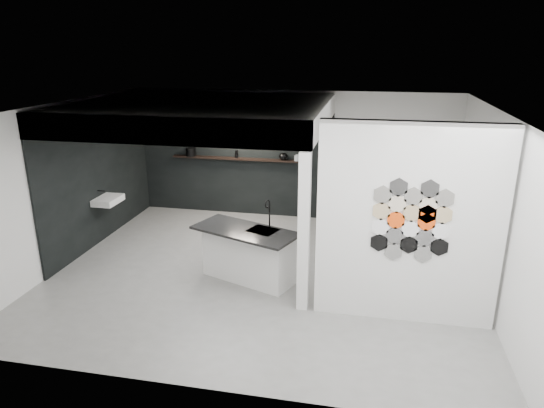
{
  "coord_description": "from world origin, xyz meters",
  "views": [
    {
      "loc": [
        1.64,
        -7.31,
        3.7
      ],
      "look_at": [
        0.1,
        0.3,
        1.15
      ],
      "focal_mm": 32.0,
      "sensor_mm": 36.0,
      "label": 1
    }
  ],
  "objects_px": {
    "partition_panel": "(408,226)",
    "kettle": "(283,156)",
    "wall_basin": "(108,200)",
    "bottle_dark": "(237,154)",
    "kitchen_island": "(248,253)",
    "utensil_cup": "(195,154)",
    "stockpot": "(191,152)",
    "glass_vase": "(298,158)",
    "glass_bowl": "(298,158)"
  },
  "relations": [
    {
      "from": "glass_vase",
      "to": "utensil_cup",
      "type": "bearing_deg",
      "value": 180.0
    },
    {
      "from": "stockpot",
      "to": "glass_vase",
      "type": "bearing_deg",
      "value": 0.0
    },
    {
      "from": "partition_panel",
      "to": "wall_basin",
      "type": "distance_m",
      "value": 5.78
    },
    {
      "from": "stockpot",
      "to": "bottle_dark",
      "type": "relative_size",
      "value": 1.33
    },
    {
      "from": "wall_basin",
      "to": "bottle_dark",
      "type": "bearing_deg",
      "value": 45.65
    },
    {
      "from": "partition_panel",
      "to": "kettle",
      "type": "bearing_deg",
      "value": 121.75
    },
    {
      "from": "wall_basin",
      "to": "glass_vase",
      "type": "height_order",
      "value": "glass_vase"
    },
    {
      "from": "kettle",
      "to": "glass_bowl",
      "type": "xyz_separation_m",
      "value": [
        0.32,
        0.0,
        -0.03
      ]
    },
    {
      "from": "partition_panel",
      "to": "kettle",
      "type": "height_order",
      "value": "partition_panel"
    },
    {
      "from": "bottle_dark",
      "to": "utensil_cup",
      "type": "xyz_separation_m",
      "value": [
        -0.98,
        0.0,
        -0.04
      ]
    },
    {
      "from": "glass_bowl",
      "to": "stockpot",
      "type": "bearing_deg",
      "value": 180.0
    },
    {
      "from": "glass_bowl",
      "to": "glass_vase",
      "type": "height_order",
      "value": "glass_vase"
    },
    {
      "from": "partition_panel",
      "to": "utensil_cup",
      "type": "xyz_separation_m",
      "value": [
        -4.42,
        3.87,
        -0.04
      ]
    },
    {
      "from": "wall_basin",
      "to": "kettle",
      "type": "distance_m",
      "value": 3.74
    },
    {
      "from": "kettle",
      "to": "bottle_dark",
      "type": "height_order",
      "value": "bottle_dark"
    },
    {
      "from": "utensil_cup",
      "to": "wall_basin",
      "type": "bearing_deg",
      "value": -116.77
    },
    {
      "from": "glass_bowl",
      "to": "utensil_cup",
      "type": "relative_size",
      "value": 1.79
    },
    {
      "from": "wall_basin",
      "to": "kettle",
      "type": "bearing_deg",
      "value": 33.9
    },
    {
      "from": "glass_vase",
      "to": "kettle",
      "type": "bearing_deg",
      "value": 180.0
    },
    {
      "from": "wall_basin",
      "to": "kitchen_island",
      "type": "distance_m",
      "value": 3.26
    },
    {
      "from": "partition_panel",
      "to": "bottle_dark",
      "type": "height_order",
      "value": "partition_panel"
    },
    {
      "from": "wall_basin",
      "to": "bottle_dark",
      "type": "height_order",
      "value": "bottle_dark"
    },
    {
      "from": "glass_bowl",
      "to": "bottle_dark",
      "type": "xyz_separation_m",
      "value": [
        -1.37,
        0.0,
        0.03
      ]
    },
    {
      "from": "stockpot",
      "to": "glass_vase",
      "type": "xyz_separation_m",
      "value": [
        2.44,
        0.0,
        -0.02
      ]
    },
    {
      "from": "glass_vase",
      "to": "bottle_dark",
      "type": "bearing_deg",
      "value": 180.0
    },
    {
      "from": "kitchen_island",
      "to": "bottle_dark",
      "type": "xyz_separation_m",
      "value": [
        -1.04,
        3.12,
        0.94
      ]
    },
    {
      "from": "wall_basin",
      "to": "glass_bowl",
      "type": "xyz_separation_m",
      "value": [
        3.39,
        2.07,
        0.52
      ]
    },
    {
      "from": "kettle",
      "to": "stockpot",
      "type": "bearing_deg",
      "value": 163.86
    },
    {
      "from": "stockpot",
      "to": "glass_vase",
      "type": "height_order",
      "value": "stockpot"
    },
    {
      "from": "glass_vase",
      "to": "wall_basin",
      "type": "bearing_deg",
      "value": -148.65
    },
    {
      "from": "glass_bowl",
      "to": "glass_vase",
      "type": "relative_size",
      "value": 1.17
    },
    {
      "from": "wall_basin",
      "to": "utensil_cup",
      "type": "height_order",
      "value": "utensil_cup"
    },
    {
      "from": "partition_panel",
      "to": "glass_bowl",
      "type": "bearing_deg",
      "value": 118.23
    },
    {
      "from": "kettle",
      "to": "utensil_cup",
      "type": "xyz_separation_m",
      "value": [
        -2.03,
        0.0,
        -0.04
      ]
    },
    {
      "from": "kettle",
      "to": "utensil_cup",
      "type": "height_order",
      "value": "kettle"
    },
    {
      "from": "partition_panel",
      "to": "kitchen_island",
      "type": "xyz_separation_m",
      "value": [
        -2.41,
        0.74,
        -0.94
      ]
    },
    {
      "from": "wall_basin",
      "to": "utensil_cup",
      "type": "xyz_separation_m",
      "value": [
        1.04,
        2.07,
        0.51
      ]
    },
    {
      "from": "bottle_dark",
      "to": "glass_vase",
      "type": "bearing_deg",
      "value": 0.0
    },
    {
      "from": "wall_basin",
      "to": "glass_bowl",
      "type": "relative_size",
      "value": 3.9
    },
    {
      "from": "wall_basin",
      "to": "kettle",
      "type": "xyz_separation_m",
      "value": [
        3.07,
        2.07,
        0.55
      ]
    },
    {
      "from": "partition_panel",
      "to": "bottle_dark",
      "type": "relative_size",
      "value": 16.81
    },
    {
      "from": "bottle_dark",
      "to": "stockpot",
      "type": "bearing_deg",
      "value": 180.0
    },
    {
      "from": "bottle_dark",
      "to": "utensil_cup",
      "type": "relative_size",
      "value": 1.93
    },
    {
      "from": "partition_panel",
      "to": "wall_basin",
      "type": "xyz_separation_m",
      "value": [
        -5.46,
        1.8,
        -0.55
      ]
    },
    {
      "from": "wall_basin",
      "to": "bottle_dark",
      "type": "xyz_separation_m",
      "value": [
        2.02,
        2.07,
        0.55
      ]
    },
    {
      "from": "partition_panel",
      "to": "wall_basin",
      "type": "bearing_deg",
      "value": 161.77
    },
    {
      "from": "kettle",
      "to": "utensil_cup",
      "type": "relative_size",
      "value": 2.19
    },
    {
      "from": "kitchen_island",
      "to": "bottle_dark",
      "type": "bearing_deg",
      "value": 129.48
    },
    {
      "from": "partition_panel",
      "to": "glass_bowl",
      "type": "distance_m",
      "value": 4.39
    },
    {
      "from": "kitchen_island",
      "to": "bottle_dark",
      "type": "relative_size",
      "value": 11.15
    }
  ]
}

